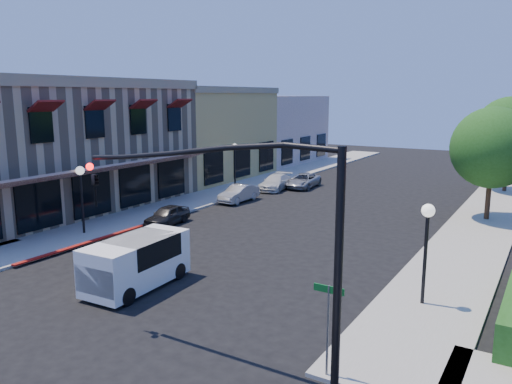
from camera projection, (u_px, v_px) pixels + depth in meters
The scene contains 20 objects.
ground at pixel (60, 340), 14.63m from camera, with size 120.00×120.00×0.00m, color black.
sidewalk_left at pixel (266, 181), 41.72m from camera, with size 3.50×50.00×0.12m, color #99968B.
sidewalk_right at pixel (495, 204), 32.78m from camera, with size 3.50×50.00×0.12m, color #99968B.
curb_red_strip at pixel (106, 239), 24.86m from camera, with size 0.25×10.00×0.06m, color maroon.
corner_brick_building at pixel (43, 145), 30.98m from camera, with size 11.77×18.20×8.10m.
yellow_stucco_building at pixel (194, 133), 43.62m from camera, with size 10.00×12.00×7.60m, color tan.
pink_stucco_building at pixel (263, 129), 53.74m from camera, with size 10.00×12.00×7.00m, color tan.
street_tree_a at pixel (493, 148), 27.77m from camera, with size 4.56×4.56×6.48m.
street_tree_b at pixel (510, 131), 36.09m from camera, with size 4.94×4.94×7.02m.
signal_mast_arm at pixel (257, 220), 12.11m from camera, with size 8.01×0.39×6.00m.
street_name_sign at pixel (328, 316), 12.32m from camera, with size 0.80×0.06×2.50m.
lamppost_left_near at pixel (81, 183), 25.16m from camera, with size 0.44×0.44×3.57m.
lamppost_left_far at pixel (235, 155), 36.89m from camera, with size 0.44×0.44×3.57m.
lamppost_right_near at pixel (427, 229), 16.47m from camera, with size 0.44×0.44×3.57m.
lamppost_right_far at pixel (489, 169), 29.88m from camera, with size 0.44×0.44×3.57m.
white_van at pixel (136, 260), 18.46m from camera, with size 2.04×4.30×1.87m.
parked_car_a at pixel (167, 215), 27.58m from camera, with size 1.27×3.15×1.07m, color black.
parked_car_b at pixel (239, 193), 33.62m from camera, with size 1.19×3.42×1.13m, color #A0A2A5.
parked_car_c at pixel (276, 182), 37.89m from camera, with size 1.60×3.93×1.14m, color silver.
parked_car_d at pixel (303, 181), 38.77m from camera, with size 1.80×3.90×1.08m, color #939598.
Camera 1 is at (11.97, -8.55, 7.06)m, focal length 35.00 mm.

